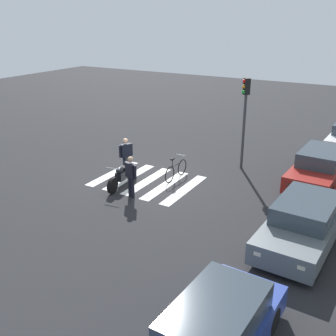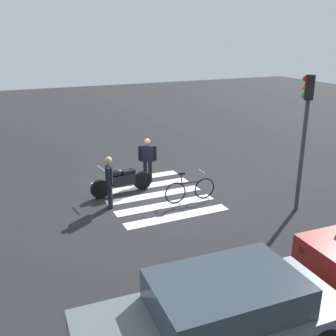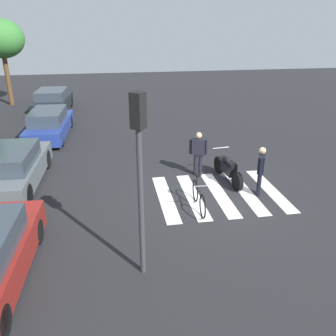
{
  "view_description": "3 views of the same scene",
  "coord_description": "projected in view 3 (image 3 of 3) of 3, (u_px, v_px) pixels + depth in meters",
  "views": [
    {
      "loc": [
        13.21,
        8.68,
        6.62
      ],
      "look_at": [
        0.45,
        1.29,
        0.99
      ],
      "focal_mm": 43.07,
      "sensor_mm": 36.0,
      "label": 1
    },
    {
      "loc": [
        4.7,
        11.38,
        5.14
      ],
      "look_at": [
        -0.15,
        0.77,
        1.18
      ],
      "focal_mm": 42.29,
      "sensor_mm": 36.0,
      "label": 2
    },
    {
      "loc": [
        -10.17,
        3.45,
        5.33
      ],
      "look_at": [
        -0.22,
        1.75,
        1.14
      ],
      "focal_mm": 38.26,
      "sensor_mm": 36.0,
      "label": 3
    }
  ],
  "objects": [
    {
      "name": "officer_by_motorcycle",
      "position": [
        261.0,
        168.0,
        11.43
      ],
      "size": [
        0.6,
        0.39,
        1.64
      ],
      "color": "black",
      "rests_on": "ground_plane"
    },
    {
      "name": "car_grey_coupe",
      "position": [
        11.0,
        168.0,
        12.09
      ],
      "size": [
        4.61,
        2.05,
        1.4
      ],
      "color": "black",
      "rests_on": "ground_plane"
    },
    {
      "name": "car_black_suv",
      "position": [
        53.0,
        101.0,
        21.95
      ],
      "size": [
        4.46,
        2.07,
        1.43
      ],
      "color": "black",
      "rests_on": "ground_plane"
    },
    {
      "name": "street_tree_end",
      "position": [
        1.0,
        39.0,
        22.63
      ],
      "size": [
        2.85,
        2.85,
        5.44
      ],
      "color": "brown",
      "rests_on": "ground_plane"
    },
    {
      "name": "leaning_bicycle",
      "position": [
        199.0,
        197.0,
        10.76
      ],
      "size": [
        1.75,
        0.46,
        1.02
      ],
      "color": "black",
      "rests_on": "ground_plane"
    },
    {
      "name": "officer_on_foot",
      "position": [
        198.0,
        151.0,
        12.9
      ],
      "size": [
        0.35,
        0.63,
        1.65
      ],
      "color": "black",
      "rests_on": "ground_plane"
    },
    {
      "name": "traffic_light_pole",
      "position": [
        140.0,
        159.0,
        7.14
      ],
      "size": [
        0.35,
        0.34,
        4.09
      ],
      "color": "#38383D",
      "rests_on": "ground_plane"
    },
    {
      "name": "police_motorcycle",
      "position": [
        228.0,
        169.0,
        12.6
      ],
      "size": [
        2.19,
        0.62,
        1.03
      ],
      "color": "black",
      "rests_on": "ground_plane"
    },
    {
      "name": "crosswalk_stripes",
      "position": [
        219.0,
        194.0,
        11.83
      ],
      "size": [
        3.31,
        4.05,
        0.01
      ],
      "color": "silver",
      "rests_on": "ground_plane"
    },
    {
      "name": "car_blue_hatchback",
      "position": [
        49.0,
        124.0,
        17.33
      ],
      "size": [
        4.67,
        1.89,
        1.37
      ],
      "color": "black",
      "rests_on": "ground_plane"
    },
    {
      "name": "ground_plane",
      "position": [
        219.0,
        194.0,
        11.84
      ],
      "size": [
        60.0,
        60.0,
        0.0
      ],
      "primitive_type": "plane",
      "color": "#232326"
    }
  ]
}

